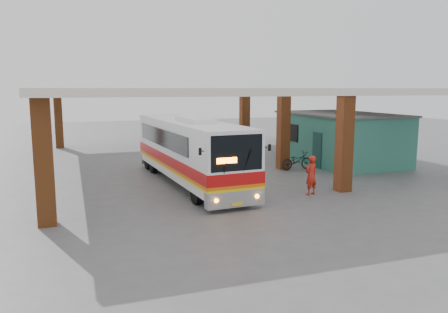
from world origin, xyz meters
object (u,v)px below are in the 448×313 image
pedestrian (311,175)px  red_chair (285,152)px  motorcycle (297,161)px  coach_bus (189,150)px

pedestrian → red_chair: size_ratio=2.20×
pedestrian → red_chair: pedestrian is taller
motorcycle → red_chair: (1.50, 4.32, -0.16)m
pedestrian → motorcycle: bearing=-129.9°
coach_bus → pedestrian: bearing=-46.3°
coach_bus → motorcycle: size_ratio=5.76×
red_chair → pedestrian: bearing=-95.2°
coach_bus → red_chair: coach_bus is taller
coach_bus → motorcycle: bearing=8.7°
coach_bus → motorcycle: (6.76, 1.48, -1.12)m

